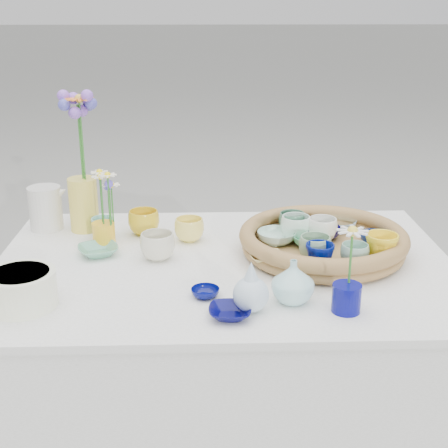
{
  "coord_description": "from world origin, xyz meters",
  "views": [
    {
      "loc": [
        -0.05,
        -1.57,
        1.44
      ],
      "look_at": [
        0.0,
        0.02,
        0.87
      ],
      "focal_mm": 50.0,
      "sensor_mm": 36.0,
      "label": 1
    }
  ],
  "objects": [
    {
      "name": "wicker_tray",
      "position": [
        0.28,
        0.05,
        0.8
      ],
      "size": [
        0.47,
        0.47,
        0.08
      ],
      "primitive_type": null,
      "color": "brown",
      "rests_on": "display_table"
    },
    {
      "name": "tray_ceramic_0",
      "position": [
        0.29,
        0.13,
        0.8
      ],
      "size": [
        0.11,
        0.11,
        0.03
      ],
      "primitive_type": "imported",
      "rotation": [
        0.0,
        0.0,
        -0.04
      ],
      "color": "#0B0742",
      "rests_on": "wicker_tray"
    },
    {
      "name": "tray_ceramic_1",
      "position": [
        0.44,
        0.09,
        0.8
      ],
      "size": [
        0.12,
        0.12,
        0.03
      ],
      "primitive_type": "imported",
      "rotation": [
        0.0,
        0.0,
        -0.37
      ],
      "color": "#0A1D53",
      "rests_on": "wicker_tray"
    },
    {
      "name": "tray_ceramic_2",
      "position": [
        0.41,
        -0.06,
        0.82
      ],
      "size": [
        0.09,
        0.09,
        0.08
      ],
      "primitive_type": "imported",
      "rotation": [
        0.0,
        0.0,
        0.04
      ],
      "color": "yellow",
      "rests_on": "wicker_tray"
    },
    {
      "name": "tray_ceramic_3",
      "position": [
        0.25,
        0.06,
        0.8
      ],
      "size": [
        0.13,
        0.13,
        0.03
      ],
      "primitive_type": "imported",
      "rotation": [
        0.0,
        0.0,
        0.32
      ],
      "color": "#4EAA79",
      "rests_on": "wicker_tray"
    },
    {
      "name": "tray_ceramic_4",
      "position": [
        0.24,
        -0.03,
        0.82
      ],
      "size": [
        0.11,
        0.11,
        0.07
      ],
      "primitive_type": "imported",
      "rotation": [
        0.0,
        0.0,
        -0.33
      ],
      "color": "#84AB84",
      "rests_on": "wicker_tray"
    },
    {
      "name": "tray_ceramic_5",
      "position": [
        0.15,
        0.1,
        0.8
      ],
      "size": [
        0.15,
        0.15,
        0.04
      ],
      "primitive_type": "imported",
      "rotation": [
        0.0,
        0.0,
        0.4
      ],
      "color": "#AED7C4",
      "rests_on": "wicker_tray"
    },
    {
      "name": "tray_ceramic_6",
      "position": [
        0.21,
        0.13,
        0.82
      ],
      "size": [
        0.09,
        0.09,
        0.07
      ],
      "primitive_type": "imported",
      "rotation": [
        0.0,
        0.0,
        0.02
      ],
      "color": "silver",
      "rests_on": "wicker_tray"
    },
    {
      "name": "tray_ceramic_7",
      "position": [
        0.29,
        0.11,
        0.82
      ],
      "size": [
        0.11,
        0.11,
        0.07
      ],
      "primitive_type": "imported",
      "rotation": [
        0.0,
        0.0,
        -0.41
      ],
      "color": "white",
      "rests_on": "wicker_tray"
    },
    {
      "name": "tray_ceramic_8",
      "position": [
        0.36,
        0.2,
        0.8
      ],
      "size": [
        0.12,
        0.12,
        0.03
      ],
      "primitive_type": "imported",
      "rotation": [
        0.0,
        0.0,
        0.37
      ],
      "color": "#AAD2EB",
      "rests_on": "wicker_tray"
    },
    {
      "name": "tray_ceramic_9",
      "position": [
        0.24,
        -0.09,
        0.82
      ],
      "size": [
        0.1,
        0.1,
        0.07
      ],
      "primitive_type": "imported",
      "rotation": [
        0.0,
        0.0,
        -0.42
      ],
      "color": "#010E64",
      "rests_on": "wicker_tray"
    },
    {
      "name": "tray_ceramic_10",
      "position": [
        0.11,
        -0.04,
        0.79
      ],
      "size": [
        0.1,
        0.1,
        0.02
      ],
      "primitive_type": "imported",
      "rotation": [
        0.0,
        0.0,
        0.06
      ],
      "color": "#D5BC6B",
      "rests_on": "wicker_tray"
    },
    {
      "name": "tray_ceramic_11",
      "position": [
        0.34,
        -0.07,
        0.81
      ],
      "size": [
        0.1,
        0.1,
        0.06
      ],
      "primitive_type": "imported",
      "rotation": [
        0.0,
        0.0,
        0.37
      ],
      "color": "#8AB8A5",
      "rests_on": "wicker_tray"
    },
    {
      "name": "tray_ceramic_12",
      "position": [
        0.21,
        0.18,
        0.81
      ],
      "size": [
        0.08,
        0.08,
        0.06
      ],
      "primitive_type": "imported",
      "rotation": [
        0.0,
        0.0,
        0.0
      ],
      "color": "#437358",
      "rests_on": "wicker_tray"
    },
    {
      "name": "loose_ceramic_0",
      "position": [
        -0.24,
        0.23,
        0.8
      ],
      "size": [
        0.1,
        0.1,
        0.08
      ],
      "primitive_type": "imported",
      "rotation": [
        0.0,
        0.0,
        -0.07
      ],
      "color": "gold",
      "rests_on": "display_table"
    },
    {
      "name": "loose_ceramic_1",
      "position": [
        -0.1,
        0.17,
        0.8
      ],
      "size": [
        0.11,
        0.11,
        0.07
      ],
      "primitive_type": "imported",
      "rotation": [
        0.0,
        0.0,
        0.27
      ],
      "color": "#F8E160",
      "rests_on": "display_table"
    },
    {
      "name": "loose_ceramic_2",
      "position": [
        -0.35,
        0.07,
        0.78
      ],
      "size": [
        0.14,
        0.14,
        0.03
      ],
      "primitive_type": "imported",
      "rotation": [
        0.0,
        0.0,
        0.37
      ],
      "color": "#62A687",
      "rests_on": "display_table"
    },
    {
      "name": "loose_ceramic_3",
      "position": [
        -0.18,
        0.03,
        0.8
      ],
      "size": [
        0.1,
        0.1,
        0.08
      ],
      "primitive_type": "imported",
      "rotation": [
        0.0,
        0.0,
        -0.05
      ],
      "color": "beige",
      "rests_on": "display_table"
    },
    {
      "name": "loose_ceramic_4",
      "position": [
        -0.05,
        -0.21,
        0.78
      ],
      "size": [
        0.08,
        0.08,
        0.02
      ],
      "primitive_type": "imported",
      "rotation": [
        0.0,
        0.0,
        0.1
      ],
      "color": "#050A58",
      "rests_on": "display_table"
    },
    {
      "name": "loose_ceramic_5",
      "position": [
        -0.36,
        0.2,
        0.8
      ],
      "size": [
        0.07,
        0.07,
        0.06
      ],
      "primitive_type": "imported",
      "rotation": [
        0.0,
        0.0,
        -0.1
      ],
      "color": "#7EC5AD",
      "rests_on": "display_table"
    },
    {
      "name": "loose_ceramic_6",
      "position": [
        0.0,
        -0.31,
        0.78
      ],
      "size": [
        0.1,
        0.1,
        0.02
      ],
      "primitive_type": "imported",
      "rotation": [
        0.0,
        0.0,
        -0.05
      ],
      "color": "#060648",
      "rests_on": "display_table"
    },
    {
      "name": "fluted_bowl",
      "position": [
        -0.48,
        -0.24,
        0.81
      ],
      "size": [
        0.2,
        0.2,
        0.09
      ],
      "primitive_type": null,
      "rotation": [
        0.0,
        0.0,
        -0.26
      ],
      "color": "white",
      "rests_on": "display_table"
    },
    {
      "name": "bud_vase_paleblue",
      "position": [
        0.05,
        -0.28,
        0.83
      ],
      "size": [
        0.1,
        0.1,
        0.13
      ],
      "primitive_type": null,
      "rotation": [
        0.0,
        0.0,
        -0.31
      ],
      "color": "silver",
      "rests_on": "display_table"
    },
    {
      "name": "bud_vase_seafoam",
      "position": [
        0.15,
        -0.24,
        0.82
      ],
      "size": [
        0.13,
        0.13,
        0.11
      ],
      "primitive_type": "imported",
      "rotation": [
        0.0,
        0.0,
        -0.36
      ],
      "color": "#A7DBD8",
      "rests_on": "display_table"
    },
    {
      "name": "bud_vase_cobalt",
      "position": [
        0.27,
        -0.29,
        0.8
      ],
      "size": [
        0.07,
        0.07,
        0.07
      ],
      "primitive_type": "cylinder",
      "rotation": [
        0.0,
        0.0,
        -0.1
      ],
      "color": "#07096C",
      "rests_on": "display_table"
    },
    {
      "name": "single_daisy",
      "position": [
        0.28,
        -0.28,
        0.9
      ],
      "size": [
        0.1,
        0.1,
        0.15
      ],
      "primitive_type": null,
      "rotation": [
        0.0,
        0.0,
        0.24
      ],
      "color": "white",
      "rests_on": "bud_vase_cobalt"
    },
    {
      "name": "tall_vase_yellow",
      "position": [
        -0.43,
        0.27,
        0.85
      ],
      "size": [
        0.11,
        0.11,
        0.17
      ],
      "primitive_type": "cylinder",
      "rotation": [
        0.0,
        0.0,
        -0.25
      ],
      "color": "#E1CA4B",
      "rests_on": "display_table"
    },
    {
      "name": "gerbera",
      "position": [
        -0.41,
        0.26,
        1.05
      ],
      "size": [
        0.11,
        0.11,
        0.26
      ],
      "primitive_type": null,
      "rotation": [
        0.0,
        0.0,
        -0.16
      ],
      "color": "orange",
      "rests_on": "tall_vase_yellow"
    },
    {
      "name": "hydrangea",
      "position": [
        -0.42,
        0.27,
        1.04
      ],
      "size": [
        0.11,
        0.11,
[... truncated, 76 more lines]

